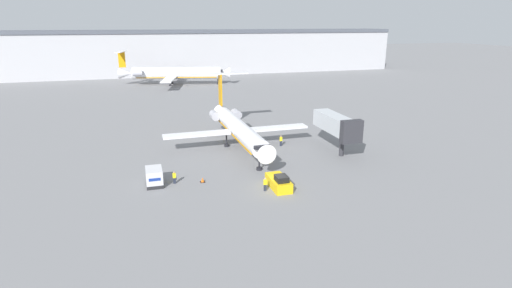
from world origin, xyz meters
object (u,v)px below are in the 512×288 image
(airplane_main, at_px, (238,127))
(pushback_tug, at_px, (279,182))
(jet_bridge, at_px, (337,125))
(worker_on_apron, at_px, (174,177))
(worker_near_tug, at_px, (265,184))
(traffic_cone_left, at_px, (203,180))
(luggage_cart, at_px, (154,177))
(worker_by_wing, at_px, (281,140))
(airplane_parked_far_left, at_px, (174,73))

(airplane_main, relative_size, pushback_tug, 5.82)
(jet_bridge, bearing_deg, pushback_tug, -140.64)
(worker_on_apron, height_order, jet_bridge, jet_bridge)
(worker_near_tug, height_order, traffic_cone_left, worker_near_tug)
(worker_on_apron, relative_size, traffic_cone_left, 2.54)
(worker_near_tug, xyz_separation_m, worker_on_apron, (-10.38, 5.47, -0.03))
(pushback_tug, bearing_deg, worker_near_tug, -168.53)
(worker_on_apron, distance_m, jet_bridge, 26.64)
(worker_near_tug, bearing_deg, luggage_cart, 156.11)
(airplane_main, bearing_deg, jet_bridge, -26.34)
(worker_by_wing, relative_size, traffic_cone_left, 2.81)
(airplane_main, xyz_separation_m, pushback_tug, (0.69, -18.04, -2.62))
(traffic_cone_left, xyz_separation_m, jet_bridge, (22.22, 6.53, 4.14))
(airplane_main, distance_m, worker_by_wing, 7.54)
(airplane_main, height_order, luggage_cart, airplane_main)
(worker_by_wing, bearing_deg, pushback_tug, -110.87)
(worker_near_tug, bearing_deg, worker_on_apron, 152.21)
(worker_on_apron, bearing_deg, pushback_tug, -22.53)
(airplane_main, distance_m, pushback_tug, 18.24)
(airplane_main, xyz_separation_m, worker_by_wing, (6.97, -1.56, -2.42))
(traffic_cone_left, bearing_deg, worker_on_apron, 170.63)
(pushback_tug, distance_m, worker_near_tug, 1.93)
(worker_on_apron, xyz_separation_m, airplane_parked_far_left, (8.36, 85.87, 2.93))
(luggage_cart, bearing_deg, pushback_tug, -19.81)
(pushback_tug, height_order, worker_on_apron, pushback_tug)
(pushback_tug, xyz_separation_m, airplane_parked_far_left, (-3.90, 90.96, 3.02))
(luggage_cart, xyz_separation_m, worker_on_apron, (2.46, -0.22, -0.26))
(worker_near_tug, xyz_separation_m, jet_bridge, (15.34, 11.42, 3.57))
(luggage_cart, height_order, airplane_parked_far_left, airplane_parked_far_left)
(jet_bridge, bearing_deg, worker_on_apron, -166.97)
(pushback_tug, bearing_deg, traffic_cone_left, 152.77)
(worker_by_wing, distance_m, jet_bridge, 9.66)
(worker_on_apron, bearing_deg, jet_bridge, 13.03)
(luggage_cart, relative_size, worker_near_tug, 1.86)
(worker_near_tug, relative_size, jet_bridge, 0.15)
(pushback_tug, relative_size, worker_on_apron, 2.97)
(airplane_main, relative_size, luggage_cart, 8.98)
(airplane_main, xyz_separation_m, jet_bridge, (14.14, -7.00, 1.08))
(pushback_tug, bearing_deg, airplane_parked_far_left, 92.46)
(airplane_main, bearing_deg, luggage_cart, -137.77)
(luggage_cart, relative_size, airplane_parked_far_left, 0.09)
(pushback_tug, xyz_separation_m, traffic_cone_left, (-8.76, 4.51, -0.44))
(airplane_main, bearing_deg, worker_by_wing, -12.59)
(jet_bridge, bearing_deg, airplane_main, 153.66)
(pushback_tug, relative_size, airplane_parked_far_left, 0.13)
(traffic_cone_left, bearing_deg, airplane_parked_far_left, 86.78)
(pushback_tug, distance_m, worker_by_wing, 17.64)
(luggage_cart, height_order, jet_bridge, jet_bridge)
(luggage_cart, xyz_separation_m, worker_near_tug, (12.83, -5.68, -0.22))
(pushback_tug, xyz_separation_m, worker_by_wing, (6.28, 16.48, 0.20))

